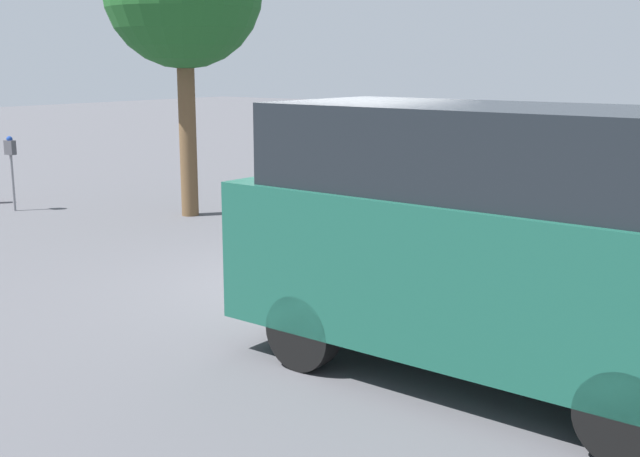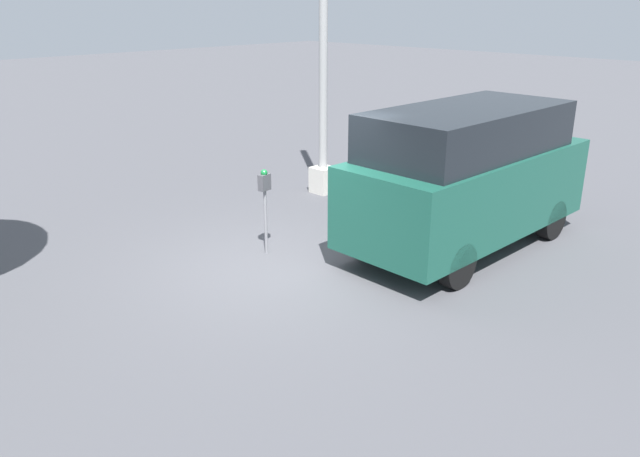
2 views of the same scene
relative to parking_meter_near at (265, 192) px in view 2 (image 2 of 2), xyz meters
The scene contains 4 objects.
ground_plane 1.21m from the parking_meter_near, 107.22° to the right, with size 80.00×80.00×0.00m, color #4C4C51.
parking_meter_near is the anchor object (origin of this frame).
lamp_post 3.73m from the parking_meter_near, 29.28° to the left, with size 0.44×0.44×6.14m.
parked_van 3.25m from the parking_meter_near, 40.72° to the right, with size 4.58×1.95×2.33m.
Camera 2 is at (-5.90, -6.62, 3.88)m, focal length 35.00 mm.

